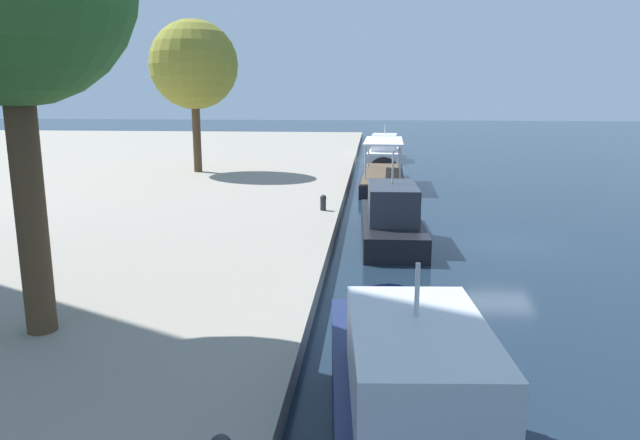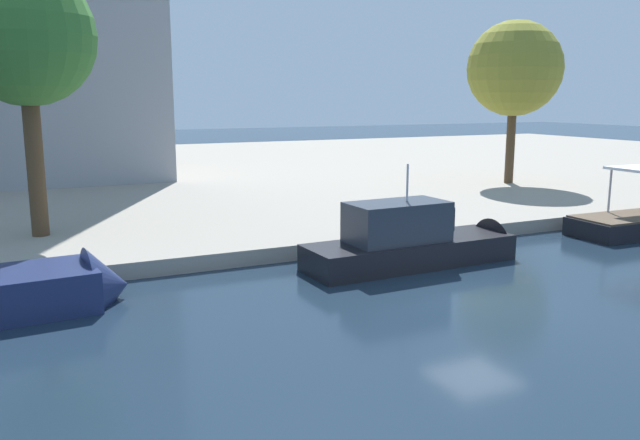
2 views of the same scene
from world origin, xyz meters
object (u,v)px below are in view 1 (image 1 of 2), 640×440
object	(u,v)px
mooring_bollard_0	(323,202)
tree_1	(193,65)
tour_boat_3	(383,179)
motor_yacht_4	(385,152)
motor_yacht_1	(407,394)
motor_yacht_2	(390,221)

from	to	relation	value
mooring_bollard_0	tree_1	distance (m)	18.11
tour_boat_3	motor_yacht_4	xyz separation A→B (m)	(15.58, -0.39, 0.28)
motor_yacht_1	mooring_bollard_0	xyz separation A→B (m)	(17.66, 2.99, 0.26)
motor_yacht_1	mooring_bollard_0	distance (m)	17.91
tour_boat_3	tree_1	world-z (taller)	tree_1
motor_yacht_2	tour_boat_3	size ratio (longest dim) A/B	0.75
motor_yacht_2	motor_yacht_4	bearing A→B (deg)	-2.28
motor_yacht_2	motor_yacht_4	world-z (taller)	motor_yacht_2
tour_boat_3	mooring_bollard_0	world-z (taller)	tour_boat_3
motor_yacht_1	motor_yacht_2	xyz separation A→B (m)	(15.26, -0.11, -0.10)
motor_yacht_1	tree_1	bearing A→B (deg)	18.33
mooring_bollard_0	tree_1	size ratio (longest dim) A/B	0.07
motor_yacht_2	motor_yacht_4	xyz separation A→B (m)	(30.67, -0.30, -0.03)
motor_yacht_2	tour_boat_3	world-z (taller)	motor_yacht_2
mooring_bollard_0	tree_1	xyz separation A→B (m)	(13.42, 10.00, 6.91)
motor_yacht_1	tour_boat_3	bearing A→B (deg)	-4.39
motor_yacht_1	motor_yacht_4	size ratio (longest dim) A/B	1.01
motor_yacht_1	tree_1	size ratio (longest dim) A/B	0.93
tour_boat_3	motor_yacht_4	distance (m)	15.59
mooring_bollard_0	motor_yacht_1	bearing A→B (deg)	-170.39
motor_yacht_4	mooring_bollard_0	world-z (taller)	motor_yacht_4
motor_yacht_2	mooring_bollard_0	world-z (taller)	motor_yacht_2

